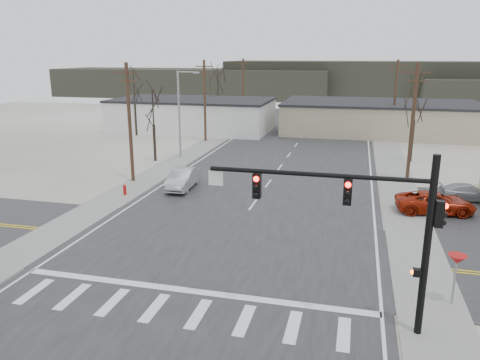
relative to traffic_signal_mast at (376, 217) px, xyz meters
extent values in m
plane|color=silver|center=(-7.89, 6.20, -4.67)|extent=(140.00, 140.00, 0.00)
cube|color=#232326|center=(-7.89, 21.20, -4.65)|extent=(18.00, 110.00, 0.05)
cube|color=#232326|center=(-7.89, 6.20, -4.65)|extent=(90.00, 10.00, 0.04)
cube|color=gray|center=(-18.49, 26.20, -4.64)|extent=(3.00, 90.00, 0.06)
cube|color=gray|center=(2.71, 26.20, -4.64)|extent=(3.00, 90.00, 0.06)
cylinder|color=black|center=(1.91, 0.00, -1.07)|extent=(0.28, 0.28, 7.20)
cylinder|color=black|center=(-2.29, 0.00, 1.53)|extent=(8.40, 0.18, 0.18)
cube|color=black|center=(-1.09, 0.00, 0.93)|extent=(0.32, 0.30, 1.00)
cube|color=black|center=(-4.59, 0.00, 0.93)|extent=(0.32, 0.30, 1.00)
sphere|color=#FF0C05|center=(-1.09, -0.17, 1.25)|extent=(0.22, 0.22, 0.22)
sphere|color=#FF0C05|center=(-4.59, -0.17, 1.25)|extent=(0.22, 0.22, 0.22)
cube|color=black|center=(2.21, 0.00, 0.33)|extent=(0.30, 0.30, 1.00)
cube|color=silver|center=(-6.29, 0.00, 1.13)|extent=(0.60, 0.04, 0.60)
cube|color=black|center=(1.66, 0.00, -2.07)|extent=(0.30, 0.25, 0.30)
sphere|color=#FF5905|center=(1.51, 0.00, -2.07)|extent=(0.18, 0.18, 0.18)
cylinder|color=#A50C0C|center=(-18.09, 14.20, -4.32)|extent=(0.24, 0.24, 0.70)
sphere|color=#A50C0C|center=(-18.09, 14.20, -3.92)|extent=(0.24, 0.24, 0.24)
cylinder|color=gray|center=(3.61, 2.70, -3.62)|extent=(0.10, 0.10, 2.10)
cone|color=#A50C0C|center=(3.61, 2.70, -2.52)|extent=(0.80, 0.80, 0.40)
cube|color=silver|center=(-23.89, 46.20, -2.57)|extent=(22.00, 12.00, 4.20)
cube|color=black|center=(-23.89, 46.20, -0.32)|extent=(22.30, 12.30, 0.30)
cube|color=tan|center=(2.11, 50.20, -2.67)|extent=(26.00, 14.00, 4.00)
cube|color=black|center=(2.11, 50.20, -0.52)|extent=(26.30, 14.30, 0.30)
cylinder|color=#482E21|center=(-19.39, 18.20, 0.33)|extent=(0.30, 0.30, 10.00)
cube|color=#482E21|center=(-19.39, 18.20, 4.53)|extent=(2.20, 0.12, 0.12)
cube|color=#482E21|center=(-19.39, 18.20, 3.83)|extent=(1.60, 0.12, 0.12)
cylinder|color=#482E21|center=(-19.39, 38.20, 0.33)|extent=(0.30, 0.30, 10.00)
cube|color=#482E21|center=(-19.39, 38.20, 4.53)|extent=(2.20, 0.12, 0.12)
cube|color=#482E21|center=(-19.39, 38.20, 3.83)|extent=(1.60, 0.12, 0.12)
cylinder|color=#482E21|center=(-19.39, 58.20, 0.33)|extent=(0.30, 0.30, 10.00)
cube|color=#482E21|center=(-19.39, 58.20, 4.53)|extent=(2.20, 0.12, 0.12)
cube|color=#482E21|center=(-19.39, 58.20, 3.83)|extent=(1.60, 0.12, 0.12)
cylinder|color=#482E21|center=(3.61, 24.20, 0.33)|extent=(0.30, 0.30, 10.00)
cube|color=#482E21|center=(3.61, 24.20, 4.53)|extent=(2.20, 0.12, 0.12)
cube|color=#482E21|center=(3.61, 24.20, 3.83)|extent=(1.60, 0.12, 0.12)
cylinder|color=#482E21|center=(3.61, 46.20, 0.33)|extent=(0.30, 0.30, 10.00)
cube|color=#482E21|center=(3.61, 46.20, 4.53)|extent=(2.20, 0.12, 0.12)
cube|color=#482E21|center=(3.61, 46.20, 3.83)|extent=(1.60, 0.12, 0.12)
cylinder|color=gray|center=(-18.89, 28.20, -0.17)|extent=(0.20, 0.20, 9.00)
cylinder|color=gray|center=(-17.89, 28.20, 4.23)|extent=(2.00, 0.12, 0.12)
cube|color=gray|center=(-16.89, 28.20, 4.18)|extent=(0.60, 0.25, 0.18)
cylinder|color=#2C251B|center=(-20.89, 26.20, -2.80)|extent=(0.28, 0.28, 3.75)
cylinder|color=#2C251B|center=(-20.89, 26.20, 0.58)|extent=(0.14, 0.14, 3.75)
cylinder|color=#2C251B|center=(4.61, 32.20, -2.55)|extent=(0.28, 0.28, 4.25)
cylinder|color=#2C251B|center=(4.61, 32.20, 1.28)|extent=(0.14, 0.14, 4.25)
cylinder|color=#2C251B|center=(-21.89, 52.20, -2.42)|extent=(0.28, 0.28, 4.50)
cylinder|color=#2C251B|center=(-21.89, 52.20, 1.63)|extent=(0.14, 0.14, 4.50)
cylinder|color=#2C251B|center=(7.11, 58.20, -2.67)|extent=(0.28, 0.28, 4.00)
cylinder|color=#2C251B|center=(7.11, 58.20, 0.93)|extent=(0.14, 0.14, 4.00)
cylinder|color=#2C251B|center=(-29.89, 40.20, -2.42)|extent=(0.28, 0.28, 4.50)
cylinder|color=#2C251B|center=(-29.89, 40.20, 1.63)|extent=(0.14, 0.14, 4.50)
cube|color=#333026|center=(-42.89, 98.20, -1.17)|extent=(70.00, 18.00, 7.00)
cube|color=#333026|center=(7.11, 102.20, -0.17)|extent=(80.00, 18.00, 9.00)
imported|color=gray|center=(-14.40, 17.08, -3.83)|extent=(1.99, 4.97, 1.61)
imported|color=black|center=(-0.56, 53.71, -3.90)|extent=(2.34, 5.12, 1.45)
imported|color=black|center=(-8.92, 63.66, -3.95)|extent=(3.05, 4.26, 1.35)
imported|color=#931B08|center=(4.65, 15.59, -3.91)|extent=(5.50, 3.06, 1.46)
imported|color=gray|center=(7.45, 19.20, -4.03)|extent=(4.38, 2.16, 1.22)
camera|label=1|loc=(-0.92, -17.38, 5.95)|focal=35.00mm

